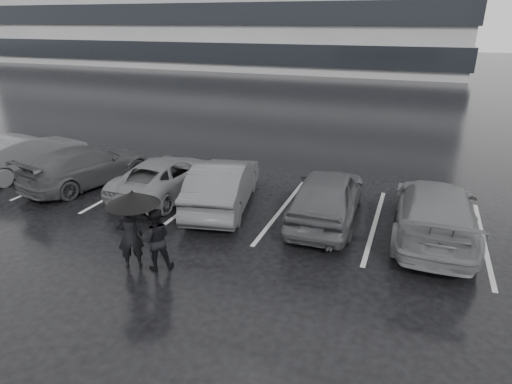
{
  "coord_description": "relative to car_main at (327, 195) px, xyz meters",
  "views": [
    {
      "loc": [
        4.16,
        -8.99,
        5.42
      ],
      "look_at": [
        0.33,
        1.0,
        1.1
      ],
      "focal_mm": 30.0,
      "sensor_mm": 36.0,
      "label": 1
    }
  ],
  "objects": [
    {
      "name": "car_west_c",
      "position": [
        -8.49,
        -0.12,
        -0.09
      ],
      "size": [
        2.9,
        4.97,
        1.35
      ],
      "primitive_type": "imported",
      "rotation": [
        0.0,
        0.0,
        2.91
      ],
      "color": "black",
      "rests_on": "ground"
    },
    {
      "name": "pedestrian_right",
      "position": [
        -3.1,
        -4.02,
        -0.0
      ],
      "size": [
        0.93,
        0.89,
        1.52
      ],
      "primitive_type": "imported",
      "rotation": [
        0.0,
        0.0,
        3.75
      ],
      "color": "black",
      "rests_on": "ground"
    },
    {
      "name": "ground",
      "position": [
        -2.02,
        -2.29,
        -0.76
      ],
      "size": [
        160.0,
        160.0,
        0.0
      ],
      "primitive_type": "plane",
      "color": "black",
      "rests_on": "ground"
    },
    {
      "name": "stall_stripes",
      "position": [
        -2.82,
        0.21,
        -0.76
      ],
      "size": [
        19.72,
        5.0,
        0.0
      ],
      "color": "#B0B1B3",
      "rests_on": "ground"
    },
    {
      "name": "umbrella",
      "position": [
        -3.44,
        -4.24,
        1.05
      ],
      "size": [
        1.18,
        1.18,
        2.0
      ],
      "color": "black",
      "rests_on": "ground"
    },
    {
      "name": "car_west_a",
      "position": [
        -3.2,
        -0.19,
        -0.02
      ],
      "size": [
        2.5,
        4.72,
        1.48
      ],
      "primitive_type": "imported",
      "rotation": [
        0.0,
        0.0,
        3.36
      ],
      "color": "#2C2C2E",
      "rests_on": "ground"
    },
    {
      "name": "car_main",
      "position": [
        0.0,
        0.0,
        0.0
      ],
      "size": [
        1.99,
        4.55,
        1.52
      ],
      "primitive_type": "imported",
      "rotation": [
        0.0,
        0.0,
        3.19
      ],
      "color": "black",
      "rests_on": "ground"
    },
    {
      "name": "car_west_b",
      "position": [
        -5.43,
        0.09,
        -0.15
      ],
      "size": [
        2.03,
        4.41,
        1.23
      ],
      "primitive_type": "imported",
      "rotation": [
        0.0,
        0.0,
        3.14
      ],
      "color": "#454547",
      "rests_on": "ground"
    },
    {
      "name": "car_east",
      "position": [
        2.89,
        0.03,
        -0.03
      ],
      "size": [
        2.15,
        5.08,
        1.46
      ],
      "primitive_type": "imported",
      "rotation": [
        0.0,
        0.0,
        3.16
      ],
      "color": "#454547",
      "rests_on": "ground"
    },
    {
      "name": "car_west_d",
      "position": [
        -11.39,
        -0.02,
        -0.02
      ],
      "size": [
        2.38,
        4.7,
        1.48
      ],
      "primitive_type": "imported",
      "rotation": [
        0.0,
        0.0,
        2.95
      ],
      "color": "#2C2C2E",
      "rests_on": "ground"
    },
    {
      "name": "pedestrian_left",
      "position": [
        -3.69,
        -4.17,
        0.05
      ],
      "size": [
        0.71,
        0.65,
        1.62
      ],
      "primitive_type": "imported",
      "rotation": [
        0.0,
        0.0,
        3.74
      ],
      "color": "black",
      "rests_on": "ground"
    }
  ]
}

